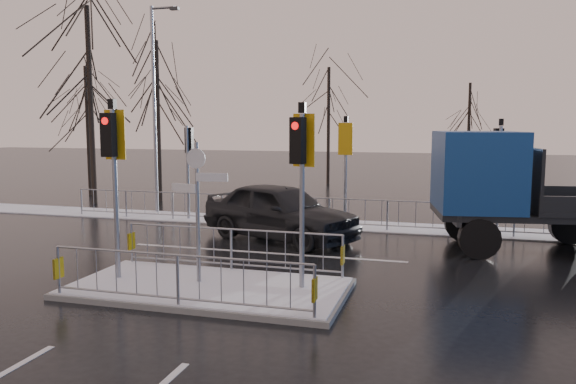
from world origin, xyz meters
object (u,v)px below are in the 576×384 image
(traffic_island, at_px, (207,274))
(street_lamp_left, at_px, (156,101))
(flatbed_truck, at_px, (514,188))
(car_far_lane, at_px, (280,211))

(traffic_island, xyz_separation_m, street_lamp_left, (-6.42, 9.49, 4.10))
(traffic_island, xyz_separation_m, flatbed_truck, (6.76, 6.06, 1.41))
(car_far_lane, xyz_separation_m, street_lamp_left, (-6.35, 3.81, 3.60))
(car_far_lane, xyz_separation_m, flatbed_truck, (6.83, 0.38, 0.91))
(traffic_island, relative_size, flatbed_truck, 0.78)
(car_far_lane, bearing_deg, flatbed_truck, -62.96)
(flatbed_truck, height_order, street_lamp_left, street_lamp_left)
(traffic_island, distance_m, flatbed_truck, 9.18)
(traffic_island, relative_size, car_far_lane, 1.14)
(flatbed_truck, xyz_separation_m, street_lamp_left, (-13.17, 3.43, 2.69))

